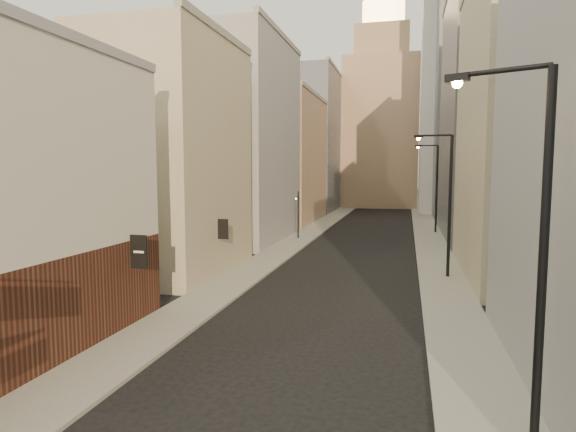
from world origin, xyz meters
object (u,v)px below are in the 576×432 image
object	(u,v)px
white_tower	(447,98)
streetlamp_far	(435,183)
streetlamp_mid	(446,197)
traffic_light_left	(298,205)
streetlamp_near	(532,243)
clock_tower	(382,116)

from	to	relation	value
white_tower	streetlamp_far	xyz separation A→B (m)	(-2.90, -26.51, -12.93)
streetlamp_mid	traffic_light_left	bearing A→B (deg)	132.81
white_tower	streetlamp_far	bearing A→B (deg)	-96.24
traffic_light_left	streetlamp_near	bearing A→B (deg)	86.42
clock_tower	streetlamp_near	distance (m)	85.70
streetlamp_far	white_tower	bearing A→B (deg)	71.30
white_tower	streetlamp_mid	world-z (taller)	white_tower
traffic_light_left	clock_tower	bearing A→B (deg)	-121.18
clock_tower	streetlamp_far	bearing A→B (deg)	-78.69
streetlamp_near	streetlamp_far	bearing A→B (deg)	112.42
streetlamp_near	traffic_light_left	size ratio (longest dim) A/B	1.92
streetlamp_mid	clock_tower	bearing A→B (deg)	98.22
streetlamp_far	clock_tower	bearing A→B (deg)	88.85
white_tower	streetlamp_near	distance (m)	71.73
streetlamp_mid	streetlamp_far	bearing A→B (deg)	90.20
clock_tower	streetlamp_near	bearing A→B (deg)	-84.60
streetlamp_mid	streetlamp_far	size ratio (longest dim) A/B	0.95
clock_tower	streetlamp_mid	distance (m)	65.33
streetlamp_near	streetlamp_mid	bearing A→B (deg)	113.60
streetlamp_near	streetlamp_far	world-z (taller)	streetlamp_far
traffic_light_left	streetlamp_far	bearing A→B (deg)	-174.02
streetlamp_far	streetlamp_mid	bearing A→B (deg)	-103.67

